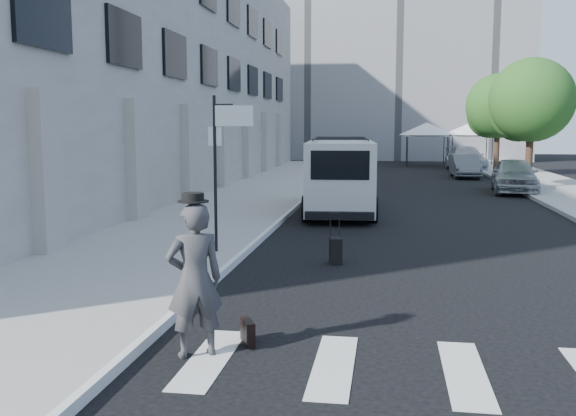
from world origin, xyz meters
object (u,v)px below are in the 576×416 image
(suitcase, at_px, (336,250))
(parked_car_c, at_px, (466,159))
(businessman, at_px, (195,280))
(parked_car_b, at_px, (465,166))
(cargo_van, at_px, (340,176))
(briefcase, at_px, (248,332))
(parked_car_a, at_px, (514,175))

(suitcase, distance_m, parked_car_c, 31.29)
(businessman, bearing_deg, suitcase, -131.65)
(suitcase, bearing_deg, parked_car_b, 65.63)
(suitcase, xyz_separation_m, cargo_van, (-0.52, 8.22, 0.98))
(businessman, relative_size, parked_car_c, 0.38)
(businessman, xyz_separation_m, suitcase, (1.35, 5.92, -0.72))
(briefcase, bearing_deg, suitcase, 56.71)
(businessman, bearing_deg, briefcase, -164.85)
(businessman, height_order, parked_car_b, businessman)
(briefcase, distance_m, parked_car_b, 30.31)
(parked_car_b, relative_size, parked_car_c, 0.76)
(briefcase, xyz_separation_m, parked_car_b, (6.25, 29.65, 0.50))
(cargo_van, bearing_deg, suitcase, -90.46)
(parked_car_b, xyz_separation_m, parked_car_c, (0.76, 6.38, 0.11))
(briefcase, bearing_deg, parked_car_a, 45.74)
(briefcase, relative_size, parked_car_b, 0.11)
(businessman, xyz_separation_m, briefcase, (0.57, 0.55, -0.84))
(parked_car_b, bearing_deg, businessman, -103.14)
(businessman, relative_size, parked_car_b, 0.50)
(briefcase, relative_size, parked_car_c, 0.08)
(businessman, distance_m, parked_car_c, 37.36)
(businessman, bearing_deg, parked_car_b, -131.58)
(businessman, xyz_separation_m, parked_car_a, (8.01, 21.94, -0.23))
(briefcase, height_order, parked_car_a, parked_car_a)
(cargo_van, relative_size, parked_car_c, 1.25)
(briefcase, relative_size, suitcase, 0.40)
(suitcase, relative_size, parked_car_a, 0.24)
(suitcase, bearing_deg, cargo_van, 81.98)
(parked_car_a, bearing_deg, parked_car_b, 104.02)
(businessman, distance_m, cargo_van, 14.17)
(businessman, height_order, parked_car_a, businessman)
(briefcase, height_order, suitcase, suitcase)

